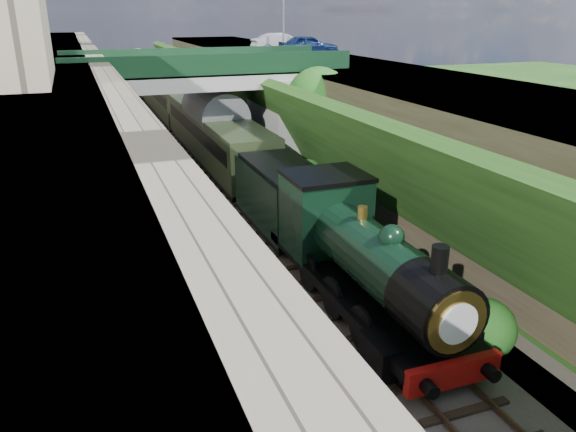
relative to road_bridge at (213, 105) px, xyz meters
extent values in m
plane|color=#1E4714|center=(-0.94, -24.00, -4.08)|extent=(160.00, 160.00, 0.00)
cube|color=#473F38|center=(-0.94, -4.00, -3.98)|extent=(10.00, 90.00, 0.20)
cube|color=#756B56|center=(-6.44, -4.00, -0.58)|extent=(1.00, 90.00, 7.00)
cube|color=#262628|center=(-9.94, -4.00, -0.58)|extent=(6.00, 90.00, 7.00)
cube|color=#262628|center=(8.56, -4.00, -0.95)|extent=(8.00, 90.00, 6.25)
cube|color=#1E4714|center=(4.06, -4.00, -1.38)|extent=(4.02, 90.00, 6.36)
sphere|color=#194C14|center=(2.69, -22.23, -3.39)|extent=(1.81, 1.81, 1.81)
sphere|color=#194C14|center=(4.52, -18.06, -0.41)|extent=(2.22, 2.22, 2.22)
sphere|color=#194C14|center=(2.62, -16.08, -3.50)|extent=(1.68, 1.68, 1.68)
sphere|color=#194C14|center=(4.70, -13.43, -0.13)|extent=(1.52, 1.52, 1.52)
sphere|color=#194C14|center=(4.41, -10.33, -0.61)|extent=(2.00, 2.00, 2.00)
sphere|color=#194C14|center=(3.15, -7.58, -2.65)|extent=(1.60, 1.60, 1.60)
sphere|color=#194C14|center=(4.91, -3.75, 0.21)|extent=(2.10, 2.10, 2.10)
sphere|color=#194C14|center=(3.29, -0.76, -2.42)|extent=(1.97, 1.97, 1.97)
sphere|color=#194C14|center=(4.40, 1.25, -0.62)|extent=(2.04, 2.04, 2.04)
sphere|color=#194C14|center=(4.77, 5.02, -0.02)|extent=(1.42, 1.42, 1.42)
sphere|color=#194C14|center=(4.74, 7.74, -0.06)|extent=(2.34, 2.34, 2.34)
sphere|color=#194C14|center=(5.31, 11.06, 0.87)|extent=(2.05, 2.05, 2.05)
sphere|color=#194C14|center=(4.43, 13.98, -0.57)|extent=(1.65, 1.65, 1.65)
sphere|color=#194C14|center=(2.83, 16.27, -3.16)|extent=(2.09, 2.09, 2.09)
sphere|color=#194C14|center=(5.33, 19.57, 0.89)|extent=(1.72, 1.72, 1.72)
sphere|color=#194C14|center=(4.72, 23.62, -0.09)|extent=(1.24, 1.24, 1.24)
sphere|color=#194C14|center=(3.57, 25.18, -1.96)|extent=(1.78, 1.78, 1.78)
sphere|color=#194C14|center=(3.19, 28.06, -2.58)|extent=(2.12, 2.12, 2.12)
sphere|color=#194C14|center=(5.16, 31.68, 0.63)|extent=(1.37, 1.37, 1.37)
sphere|color=#194C14|center=(4.02, 34.94, -1.24)|extent=(1.46, 1.46, 1.46)
sphere|color=#194C14|center=(5.23, 38.26, 0.74)|extent=(1.52, 1.52, 1.52)
sphere|color=#194C14|center=(3.33, 41.03, -2.35)|extent=(2.19, 2.19, 2.19)
cube|color=black|center=(-2.94, -4.00, -3.84)|extent=(2.50, 90.00, 0.07)
cube|color=brown|center=(-3.66, -4.00, -3.75)|extent=(0.08, 90.00, 0.14)
cube|color=brown|center=(-2.23, -4.00, -3.75)|extent=(0.08, 90.00, 0.14)
cube|color=black|center=(0.26, -4.00, -3.84)|extent=(2.50, 90.00, 0.07)
cube|color=brown|center=(-0.46, -4.00, -3.75)|extent=(0.08, 90.00, 0.14)
cube|color=brown|center=(0.97, -4.00, -3.75)|extent=(0.08, 90.00, 0.14)
cube|color=gray|center=(-0.44, 0.00, 1.62)|extent=(16.00, 6.00, 0.90)
cube|color=#14371D|center=(-0.44, -2.85, 2.57)|extent=(16.00, 0.30, 1.20)
cube|color=#14371D|center=(-0.44, 2.85, 2.57)|extent=(16.00, 0.30, 1.20)
cube|color=gray|center=(-6.44, 0.00, -1.23)|extent=(1.40, 6.40, 5.70)
cube|color=gray|center=(4.26, 0.00, -1.23)|extent=(2.40, 6.40, 5.70)
cylinder|color=black|center=(4.86, -4.77, -1.88)|extent=(0.30, 0.30, 4.40)
sphere|color=#194C14|center=(4.86, -4.77, 0.72)|extent=(3.60, 3.60, 3.60)
sphere|color=#194C14|center=(5.36, -3.97, 0.12)|extent=(2.40, 2.40, 2.40)
cylinder|color=gray|center=(7.62, 8.41, 5.17)|extent=(0.14, 0.14, 6.00)
imported|color=#11214C|center=(8.79, 6.25, 2.93)|extent=(4.55, 2.04, 1.52)
imported|color=silver|center=(7.98, 9.91, 2.94)|extent=(4.66, 1.63, 1.54)
cube|color=black|center=(0.26, -19.90, -3.58)|extent=(2.40, 8.40, 0.60)
cube|color=black|center=(0.26, -18.90, -3.03)|extent=(2.70, 10.00, 0.35)
cube|color=maroon|center=(0.26, -24.00, -3.13)|extent=(2.70, 0.25, 0.70)
cylinder|color=black|center=(0.26, -19.70, -1.73)|extent=(1.90, 5.60, 1.90)
cylinder|color=black|center=(0.26, -23.00, -1.73)|extent=(1.96, 1.80, 1.96)
cylinder|color=white|center=(0.26, -23.98, -1.73)|extent=(1.10, 0.05, 1.10)
cylinder|color=black|center=(0.26, -23.00, -0.53)|extent=(0.44, 0.44, 0.90)
sphere|color=black|center=(0.26, -20.70, -0.73)|extent=(0.76, 0.76, 0.76)
cylinder|color=#A57F33|center=(0.26, -18.90, -0.63)|extent=(0.32, 0.32, 0.50)
cube|color=black|center=(0.26, -16.10, -1.58)|extent=(2.75, 2.40, 2.80)
cube|color=black|center=(0.26, -16.10, -0.13)|extent=(2.85, 2.50, 0.15)
cube|color=black|center=(-0.99, -22.50, -3.23)|extent=(0.60, 1.40, 0.90)
cube|color=black|center=(1.51, -22.50, -3.23)|extent=(0.60, 1.40, 0.90)
cube|color=black|center=(0.26, -11.70, -3.63)|extent=(2.30, 6.00, 0.50)
cube|color=black|center=(0.26, -11.70, -3.38)|extent=(2.60, 6.00, 0.50)
cube|color=black|center=(0.26, -11.70, -2.18)|extent=(2.70, 6.00, 2.40)
cube|color=black|center=(0.26, -11.70, -0.93)|extent=(2.50, 5.60, 0.20)
cube|color=black|center=(0.26, 0.90, -3.68)|extent=(2.30, 17.00, 0.40)
cube|color=black|center=(0.26, 0.90, -3.43)|extent=(2.50, 17.00, 0.50)
cube|color=#242E1A|center=(0.26, 0.90, -1.93)|extent=(2.80, 18.00, 2.70)
cube|color=slate|center=(0.26, 0.90, -0.43)|extent=(2.90, 18.00, 0.50)
cube|color=black|center=(0.26, 19.70, -3.68)|extent=(2.30, 17.00, 0.40)
cube|color=black|center=(0.26, 19.70, -3.43)|extent=(2.50, 17.00, 0.50)
cube|color=#242E1A|center=(0.26, 19.70, -1.93)|extent=(2.80, 18.00, 2.70)
cube|color=slate|center=(0.26, 19.70, -0.43)|extent=(2.90, 18.00, 0.50)
cube|color=black|center=(0.26, 38.50, -3.68)|extent=(2.30, 17.00, 0.40)
cube|color=black|center=(0.26, 38.50, -3.43)|extent=(2.50, 17.00, 0.50)
cube|color=#242E1A|center=(0.26, 38.50, -1.93)|extent=(2.80, 18.00, 2.70)
cube|color=slate|center=(0.26, 38.50, -0.43)|extent=(2.90, 18.00, 0.50)
camera|label=1|loc=(-7.72, -33.57, 5.38)|focal=35.00mm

